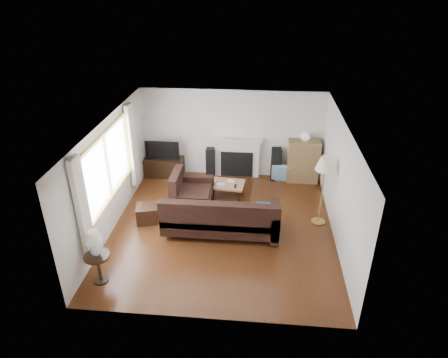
# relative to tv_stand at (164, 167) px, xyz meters

# --- Properties ---
(room) EXTENTS (5.10, 5.60, 2.54)m
(room) POSITION_rel_tv_stand_xyz_m (1.92, -2.47, 0.98)
(room) COLOR #4B2510
(room) RESTS_ON ground
(window) EXTENTS (0.12, 2.74, 1.54)m
(window) POSITION_rel_tv_stand_xyz_m (-0.53, -2.67, 1.28)
(window) COLOR olive
(window) RESTS_ON room
(curtain_near) EXTENTS (0.10, 0.35, 2.10)m
(curtain_near) POSITION_rel_tv_stand_xyz_m (-0.48, -4.19, 1.13)
(curtain_near) COLOR white
(curtain_near) RESTS_ON room
(curtain_far) EXTENTS (0.10, 0.35, 2.10)m
(curtain_far) POSITION_rel_tv_stand_xyz_m (-0.48, -1.15, 1.13)
(curtain_far) COLOR white
(curtain_far) RESTS_ON room
(fireplace) EXTENTS (1.40, 0.26, 1.15)m
(fireplace) POSITION_rel_tv_stand_xyz_m (2.07, 0.17, 0.30)
(fireplace) COLOR white
(fireplace) RESTS_ON room
(tv_stand) EXTENTS (1.10, 0.49, 0.55)m
(tv_stand) POSITION_rel_tv_stand_xyz_m (0.00, 0.00, 0.00)
(tv_stand) COLOR black
(tv_stand) RESTS_ON ground
(television) EXTENTS (0.95, 0.13, 0.55)m
(television) POSITION_rel_tv_stand_xyz_m (0.00, 0.00, 0.55)
(television) COLOR black
(television) RESTS_ON tv_stand
(speaker_left) EXTENTS (0.24, 0.28, 0.85)m
(speaker_left) POSITION_rel_tv_stand_xyz_m (1.33, 0.08, 0.15)
(speaker_left) COLOR black
(speaker_left) RESTS_ON ground
(speaker_right) EXTENTS (0.29, 0.33, 0.93)m
(speaker_right) POSITION_rel_tv_stand_xyz_m (3.18, 0.08, 0.19)
(speaker_right) COLOR black
(speaker_right) RESTS_ON ground
(bookshelf) EXTENTS (0.87, 0.42, 1.20)m
(bookshelf) POSITION_rel_tv_stand_xyz_m (3.91, 0.04, 0.33)
(bookshelf) COLOR olive
(bookshelf) RESTS_ON ground
(globe_lamp) EXTENTS (0.25, 0.25, 0.25)m
(globe_lamp) POSITION_rel_tv_stand_xyz_m (3.91, 0.04, 1.05)
(globe_lamp) COLOR white
(globe_lamp) RESTS_ON bookshelf
(sectional_sofa) EXTENTS (2.80, 2.04, 0.90)m
(sectional_sofa) POSITION_rel_tv_stand_xyz_m (1.90, -2.66, 0.18)
(sectional_sofa) COLOR black
(sectional_sofa) RESTS_ON ground
(coffee_table) EXTENTS (1.22, 0.75, 0.45)m
(coffee_table) POSITION_rel_tv_stand_xyz_m (1.76, -1.16, -0.05)
(coffee_table) COLOR #9C684B
(coffee_table) RESTS_ON ground
(footstool) EXTENTS (0.58, 0.58, 0.41)m
(footstool) POSITION_rel_tv_stand_xyz_m (0.12, -2.38, -0.07)
(footstool) COLOR black
(footstool) RESTS_ON ground
(floor_lamp) EXTENTS (0.48, 0.48, 1.69)m
(floor_lamp) POSITION_rel_tv_stand_xyz_m (4.14, -2.06, 0.57)
(floor_lamp) COLOR #BA9040
(floor_lamp) RESTS_ON ground
(side_table) EXTENTS (0.48, 0.48, 0.60)m
(side_table) POSITION_rel_tv_stand_xyz_m (-0.23, -4.47, 0.03)
(side_table) COLOR black
(side_table) RESTS_ON ground
(table_lamp) EXTENTS (0.33, 0.33, 0.53)m
(table_lamp) POSITION_rel_tv_stand_xyz_m (-0.23, -4.47, 0.59)
(table_lamp) COLOR silver
(table_lamp) RESTS_ON side_table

